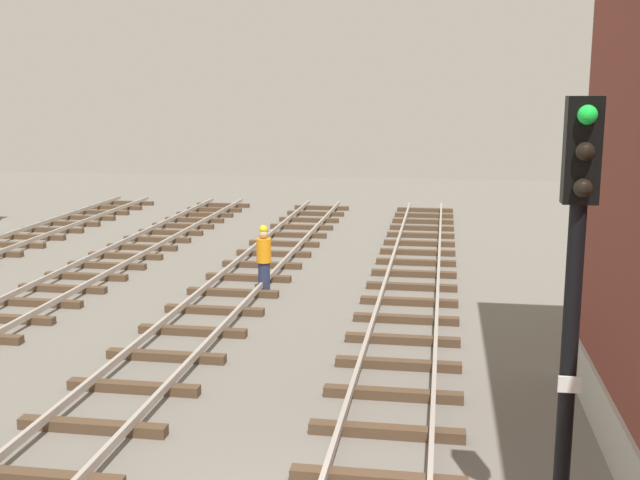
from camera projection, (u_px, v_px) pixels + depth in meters
signal_mast at (574, 289)px, 8.24m from camera, size 0.36×0.40×5.39m
track_worker_foreground at (264, 259)px, 21.10m from camera, size 0.40×0.40×1.87m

